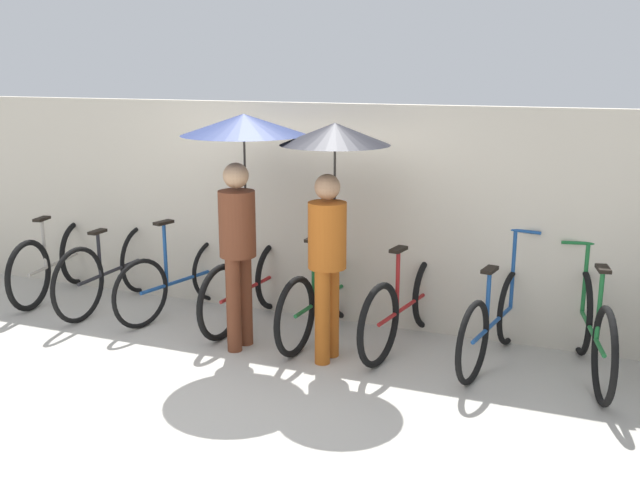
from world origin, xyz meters
TOP-DOWN VIEW (x-y plane):
  - ground_plane at (0.00, 0.00)m, footprint 30.00×30.00m
  - back_wall at (0.00, 1.90)m, footprint 14.48×0.12m
  - parked_bicycle_0 at (-2.74, 1.43)m, footprint 0.46×1.68m
  - parked_bicycle_1 at (-1.96, 1.39)m, footprint 0.44×1.80m
  - parked_bicycle_2 at (-1.17, 1.46)m, footprint 0.56×1.67m
  - parked_bicycle_3 at (-0.39, 1.46)m, footprint 0.44×1.69m
  - parked_bicycle_4 at (0.39, 1.42)m, footprint 0.44×1.80m
  - parked_bicycle_5 at (1.18, 1.46)m, footprint 0.48×1.79m
  - parked_bicycle_6 at (1.96, 1.37)m, footprint 0.47×1.65m
  - parked_bicycle_7 at (2.74, 1.37)m, footprint 0.50×1.71m
  - pedestrian_leading at (-0.17, 0.95)m, footprint 1.08×1.08m
  - pedestrian_center at (0.65, 0.97)m, footprint 0.92×0.92m

SIDE VIEW (x-z plane):
  - ground_plane at x=0.00m, z-range 0.00..0.00m
  - parked_bicycle_6 at x=1.96m, z-range -0.17..0.90m
  - parked_bicycle_2 at x=-1.17m, z-range -0.14..0.87m
  - parked_bicycle_3 at x=-0.39m, z-range -0.16..0.91m
  - parked_bicycle_4 at x=0.39m, z-range -0.16..0.91m
  - parked_bicycle_5 at x=1.18m, z-range -0.15..0.90m
  - parked_bicycle_0 at x=-2.74m, z-range -0.10..0.87m
  - parked_bicycle_7 at x=2.74m, z-range -0.11..0.89m
  - parked_bicycle_1 at x=-1.96m, z-range -0.13..0.91m
  - back_wall at x=0.00m, z-range 0.00..2.12m
  - pedestrian_center at x=0.65m, z-range 0.54..2.54m
  - pedestrian_leading at x=-0.17m, z-range 0.62..2.69m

